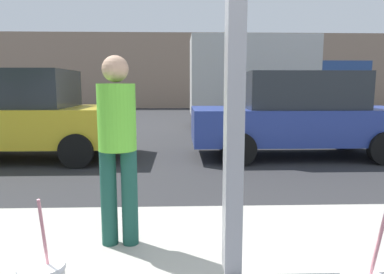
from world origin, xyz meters
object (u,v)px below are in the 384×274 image
(parked_car_yellow, at_px, (21,115))
(pedestrian, at_px, (117,139))
(box_truck, at_px, (269,80))
(parked_car_blue, at_px, (299,115))

(parked_car_yellow, distance_m, pedestrian, 5.22)
(box_truck, relative_size, pedestrian, 3.79)
(parked_car_yellow, height_order, pedestrian, parked_car_yellow)
(parked_car_yellow, distance_m, parked_car_blue, 5.81)
(parked_car_yellow, bearing_deg, box_truck, 41.08)
(parked_car_blue, relative_size, box_truck, 0.73)
(parked_car_yellow, relative_size, pedestrian, 2.64)
(parked_car_yellow, relative_size, box_truck, 0.70)
(box_truck, bearing_deg, parked_car_yellow, -138.92)
(parked_car_blue, xyz_separation_m, pedestrian, (-3.05, -4.43, 0.17))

